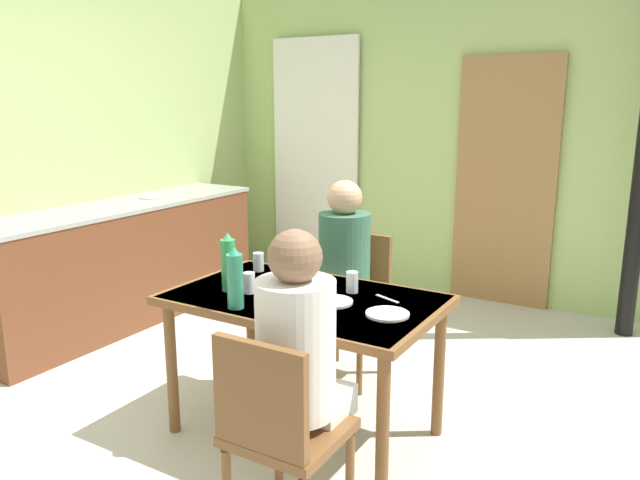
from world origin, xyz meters
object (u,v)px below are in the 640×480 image
at_px(dining_table, 304,312).
at_px(chair_near_diner, 278,429).
at_px(water_bottle_green_near, 228,263).
at_px(kitchen_counter, 123,262).
at_px(person_near_diner, 298,344).
at_px(water_bottle_green_far, 235,279).
at_px(chair_far_diner, 354,296).
at_px(serving_bowl_center, 298,276).
at_px(person_far_diner, 343,256).

distance_m(dining_table, chair_near_diner, 0.85).
bearing_deg(chair_near_diner, water_bottle_green_near, 138.87).
distance_m(kitchen_counter, person_near_diner, 2.79).
relative_size(dining_table, chair_near_diner, 1.50).
bearing_deg(water_bottle_green_far, kitchen_counter, 151.93).
bearing_deg(dining_table, person_near_diner, -59.77).
height_order(chair_far_diner, water_bottle_green_far, water_bottle_green_far).
distance_m(chair_far_diner, serving_bowl_center, 0.61).
bearing_deg(person_far_diner, person_near_diner, 111.27).
xyz_separation_m(person_near_diner, person_far_diner, (-0.48, 1.23, 0.00)).
bearing_deg(person_far_diner, chair_near_diner, 109.31).
xyz_separation_m(kitchen_counter, serving_bowl_center, (1.91, -0.50, 0.31)).
relative_size(dining_table, water_bottle_green_far, 4.53).
distance_m(water_bottle_green_far, serving_bowl_center, 0.52).
xyz_separation_m(person_near_diner, water_bottle_green_far, (-0.54, 0.31, 0.09)).
height_order(kitchen_counter, dining_table, kitchen_counter).
height_order(chair_near_diner, chair_far_diner, same).
distance_m(dining_table, serving_bowl_center, 0.28).
bearing_deg(water_bottle_green_far, chair_near_diner, -39.68).
xyz_separation_m(kitchen_counter, water_bottle_green_near, (1.70, -0.82, 0.42)).
relative_size(person_near_diner, water_bottle_green_far, 2.67).
bearing_deg(water_bottle_green_near, person_far_diner, 71.03).
bearing_deg(dining_table, person_far_diner, 101.08).
height_order(kitchen_counter, person_near_diner, person_near_diner).
distance_m(person_far_diner, serving_bowl_center, 0.42).
relative_size(person_near_diner, serving_bowl_center, 4.53).
xyz_separation_m(chair_far_diner, person_far_diner, (-0.00, -0.14, 0.28)).
bearing_deg(water_bottle_green_near, dining_table, 17.10).
bearing_deg(water_bottle_green_near, water_bottle_green_far, -44.86).
height_order(dining_table, serving_bowl_center, serving_bowl_center).
bearing_deg(chair_near_diner, water_bottle_green_far, 140.32).
bearing_deg(serving_bowl_center, dining_table, -50.47).
height_order(kitchen_counter, water_bottle_green_far, water_bottle_green_far).
bearing_deg(dining_table, kitchen_counter, 161.24).
xyz_separation_m(person_near_diner, serving_bowl_center, (-0.53, 0.82, -0.02)).
bearing_deg(person_far_diner, serving_bowl_center, 83.70).
height_order(dining_table, chair_far_diner, chair_far_diner).
bearing_deg(person_far_diner, kitchen_counter, -2.58).
bearing_deg(chair_far_diner, person_far_diner, 90.00).
relative_size(kitchen_counter, dining_table, 1.83).
bearing_deg(dining_table, chair_far_diner, 99.11).
bearing_deg(kitchen_counter, water_bottle_green_near, -25.69).
distance_m(chair_far_diner, person_near_diner, 1.48).
height_order(person_near_diner, serving_bowl_center, person_near_diner).
height_order(chair_near_diner, serving_bowl_center, chair_near_diner).
xyz_separation_m(chair_far_diner, water_bottle_green_far, (-0.06, -1.06, 0.37)).
distance_m(chair_near_diner, water_bottle_green_far, 0.79).
height_order(person_near_diner, water_bottle_green_near, person_near_diner).
height_order(person_far_diner, water_bottle_green_far, person_far_diner).
distance_m(chair_far_diner, water_bottle_green_near, 0.98).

